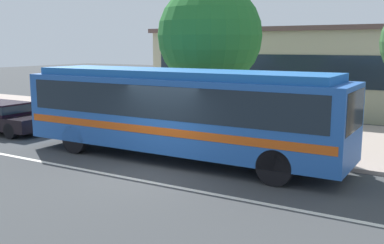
# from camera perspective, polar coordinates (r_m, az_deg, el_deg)

# --- Properties ---
(ground_plane) EXTENTS (120.00, 120.00, 0.00)m
(ground_plane) POSITION_cam_1_polar(r_m,az_deg,el_deg) (13.47, -4.98, -6.36)
(ground_plane) COLOR #383A3C
(sidewalk_slab) EXTENTS (60.00, 8.00, 0.12)m
(sidewalk_slab) POSITION_cam_1_polar(r_m,az_deg,el_deg) (19.48, 7.33, -1.23)
(sidewalk_slab) COLOR #A29287
(sidewalk_slab) RESTS_ON ground_plane
(lane_stripe_center) EXTENTS (56.00, 0.16, 0.01)m
(lane_stripe_center) POSITION_cam_1_polar(r_m,az_deg,el_deg) (12.86, -7.09, -7.16)
(lane_stripe_center) COLOR silver
(lane_stripe_center) RESTS_ON ground_plane
(transit_bus) EXTENTS (11.02, 2.53, 2.93)m
(transit_bus) POSITION_cam_1_polar(r_m,az_deg,el_deg) (14.64, -1.75, 1.77)
(transit_bus) COLOR #2254A5
(transit_bus) RESTS_ON ground_plane
(sedan_behind_bus) EXTENTS (4.78, 1.88, 1.29)m
(sedan_behind_bus) POSITION_cam_1_polar(r_m,az_deg,el_deg) (21.26, -22.93, 0.81)
(sedan_behind_bus) COLOR black
(sedan_behind_bus) RESTS_ON ground_plane
(pedestrian_waiting_near_sign) EXTENTS (0.46, 0.46, 1.61)m
(pedestrian_waiting_near_sign) POSITION_cam_1_polar(r_m,az_deg,el_deg) (15.19, 12.12, -0.63)
(pedestrian_waiting_near_sign) COLOR #272352
(pedestrian_waiting_near_sign) RESTS_ON sidewalk_slab
(pedestrian_walking_along_curb) EXTENTS (0.47, 0.47, 1.69)m
(pedestrian_walking_along_curb) POSITION_cam_1_polar(r_m,az_deg,el_deg) (14.84, 17.18, -0.86)
(pedestrian_walking_along_curb) COLOR #7D6753
(pedestrian_walking_along_curb) RESTS_ON sidewalk_slab
(bus_stop_sign) EXTENTS (0.08, 0.44, 2.63)m
(bus_stop_sign) POSITION_cam_1_polar(r_m,az_deg,el_deg) (14.96, 13.45, 2.05)
(bus_stop_sign) COLOR gray
(bus_stop_sign) RESTS_ON sidewalk_slab
(street_tree_near_stop) EXTENTS (4.29, 4.29, 6.11)m
(street_tree_near_stop) POSITION_cam_1_polar(r_m,az_deg,el_deg) (18.86, 2.26, 10.75)
(street_tree_near_stop) COLOR brown
(street_tree_near_stop) RESTS_ON sidewalk_slab
(station_building) EXTENTS (15.70, 6.46, 4.66)m
(station_building) POSITION_cam_1_polar(r_m,az_deg,el_deg) (26.97, 12.41, 6.51)
(station_building) COLOR #A9A587
(station_building) RESTS_ON ground_plane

